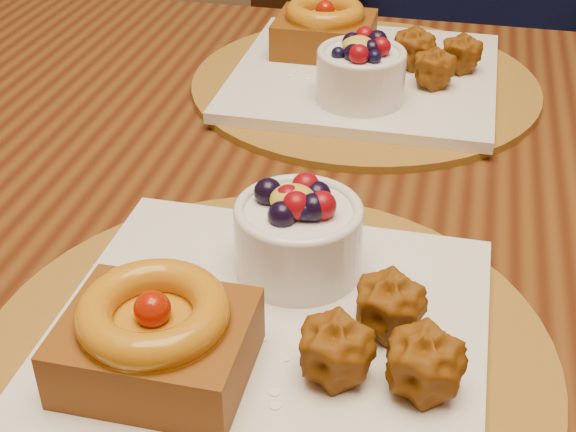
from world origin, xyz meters
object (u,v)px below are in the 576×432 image
object	(u,v)px
chair_far	(385,91)
dining_table	(325,259)
place_setting_near	(263,324)
place_setting_far	(362,68)

from	to	relation	value
chair_far	dining_table	bearing A→B (deg)	-101.02
place_setting_near	chair_far	size ratio (longest dim) A/B	0.39
dining_table	place_setting_near	size ratio (longest dim) A/B	4.21
dining_table	chair_far	xyz separation A→B (m)	(-0.02, 0.69, -0.14)
place_setting_far	place_setting_near	bearing A→B (deg)	-90.02
dining_table	chair_far	world-z (taller)	chair_far
dining_table	place_setting_far	bearing A→B (deg)	90.72
place_setting_near	chair_far	distance (m)	0.93
dining_table	place_setting_far	xyz separation A→B (m)	(-0.00, 0.22, 0.10)
place_setting_near	place_setting_far	distance (m)	0.43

